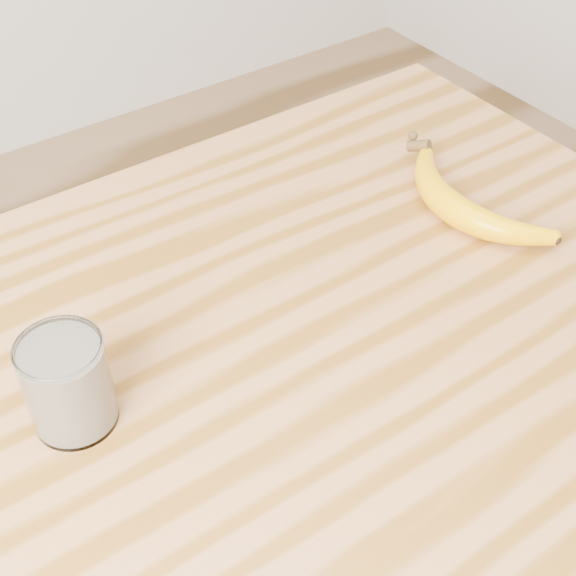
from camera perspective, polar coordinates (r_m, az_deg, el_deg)
table at (r=0.95m, az=-2.58°, el=-10.58°), size 1.20×0.80×0.90m
smoothie_glass at (r=0.79m, az=-15.39°, el=-6.60°), size 0.08×0.08×0.10m
banana at (r=1.03m, az=11.67°, el=5.50°), size 0.12×0.33×0.04m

